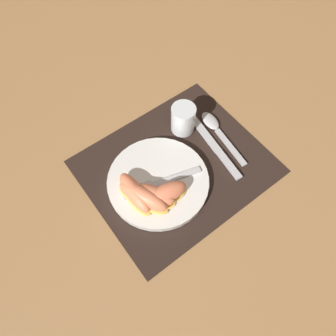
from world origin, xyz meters
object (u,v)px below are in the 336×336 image
object	(u,v)px
citrus_wedge_0	(135,193)
juice_glass	(183,120)
spoon	(215,128)
fork	(156,184)
plate	(158,182)
citrus_wedge_2	(151,195)
citrus_wedge_3	(165,194)
knife	(215,147)
citrus_wedge_1	(143,197)

from	to	relation	value
citrus_wedge_0	juice_glass	bearing A→B (deg)	24.06
spoon	fork	world-z (taller)	fork
plate	fork	size ratio (longest dim) A/B	1.26
citrus_wedge_0	citrus_wedge_2	world-z (taller)	citrus_wedge_0
spoon	citrus_wedge_3	distance (m)	0.24
plate	citrus_wedge_2	size ratio (longest dim) A/B	1.97
juice_glass	citrus_wedge_0	world-z (taller)	juice_glass
knife	citrus_wedge_2	bearing A→B (deg)	-173.97
juice_glass	citrus_wedge_1	distance (m)	0.23
knife	citrus_wedge_2	xyz separation A→B (m)	(-0.21, -0.02, 0.03)
fork	citrus_wedge_2	xyz separation A→B (m)	(-0.03, -0.02, 0.01)
plate	citrus_wedge_0	size ratio (longest dim) A/B	2.03
juice_glass	citrus_wedge_2	bearing A→B (deg)	-147.19
spoon	citrus_wedge_0	size ratio (longest dim) A/B	1.58
plate	citrus_wedge_2	xyz separation A→B (m)	(-0.04, -0.03, 0.02)
citrus_wedge_2	citrus_wedge_3	size ratio (longest dim) A/B	1.06
citrus_wedge_1	citrus_wedge_2	bearing A→B (deg)	-23.17
fork	citrus_wedge_0	size ratio (longest dim) A/B	1.61
plate	citrus_wedge_1	xyz separation A→B (m)	(-0.05, -0.02, 0.03)
plate	knife	world-z (taller)	plate
spoon	fork	distance (m)	0.22
juice_glass	spoon	size ratio (longest dim) A/B	0.41
citrus_wedge_0	citrus_wedge_1	bearing A→B (deg)	-63.64
plate	citrus_wedge_2	bearing A→B (deg)	-144.69
citrus_wedge_0	citrus_wedge_2	xyz separation A→B (m)	(0.02, -0.03, -0.00)
citrus_wedge_2	spoon	bearing A→B (deg)	14.70
fork	plate	bearing A→B (deg)	31.46
citrus_wedge_3	citrus_wedge_2	bearing A→B (deg)	146.04
knife	juice_glass	bearing A→B (deg)	105.54
plate	spoon	xyz separation A→B (m)	(0.21, 0.04, -0.00)
fork	citrus_wedge_2	size ratio (longest dim) A/B	1.56
fork	citrus_wedge_2	distance (m)	0.04
citrus_wedge_2	citrus_wedge_3	world-z (taller)	citrus_wedge_3
plate	spoon	world-z (taller)	plate
citrus_wedge_1	citrus_wedge_2	size ratio (longest dim) A/B	1.10
plate	knife	bearing A→B (deg)	-1.90
citrus_wedge_0	citrus_wedge_3	distance (m)	0.07
spoon	fork	bearing A→B (deg)	-168.74
fork	citrus_wedge_1	world-z (taller)	citrus_wedge_1
plate	citrus_wedge_3	size ratio (longest dim) A/B	2.09
fork	spoon	bearing A→B (deg)	11.26
juice_glass	citrus_wedge_0	distance (m)	0.23
plate	juice_glass	world-z (taller)	juice_glass
citrus_wedge_3	spoon	bearing A→B (deg)	20.26
knife	citrus_wedge_1	distance (m)	0.23
citrus_wedge_1	citrus_wedge_2	distance (m)	0.02
citrus_wedge_2	citrus_wedge_3	xyz separation A→B (m)	(0.03, -0.02, 0.00)
plate	citrus_wedge_0	bearing A→B (deg)	-177.70
citrus_wedge_0	citrus_wedge_1	distance (m)	0.02
citrus_wedge_1	citrus_wedge_3	xyz separation A→B (m)	(0.04, -0.02, -0.00)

